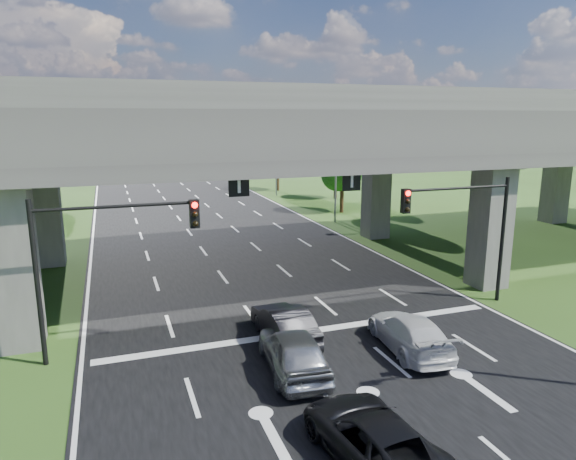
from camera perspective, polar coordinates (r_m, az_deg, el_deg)
ground at (r=18.77m, az=6.50°, el=-15.23°), size 160.00×160.00×0.00m
road at (r=27.39m, az=-2.67°, el=-6.07°), size 18.00×120.00×0.03m
overpass at (r=27.92m, az=-4.04°, el=10.80°), size 80.00×15.00×10.00m
signal_right at (r=24.65m, az=19.24°, el=1.19°), size 5.76×0.54×6.00m
signal_left at (r=19.38m, az=-20.05°, el=-1.78°), size 5.76×0.54×6.00m
streetlight_far at (r=42.76m, az=4.89°, el=8.54°), size 3.38×0.25×10.00m
streetlight_beyond at (r=57.70m, az=-1.72°, el=9.56°), size 3.38×0.25×10.00m
tree_left_near at (r=41.60m, az=-28.48°, el=5.57°), size 4.50×4.50×7.80m
tree_left_far at (r=57.28m, az=-25.14°, el=7.68°), size 4.80×4.80×8.32m
tree_right_near at (r=47.72m, az=6.13°, el=7.28°), size 4.20×4.20×7.28m
tree_right_mid at (r=56.23m, az=5.39°, el=7.73°), size 3.91×3.90×6.76m
tree_right_far at (r=62.16m, az=-1.12°, el=8.82°), size 4.50×4.50×7.80m
car_silver at (r=18.18m, az=0.61°, el=-13.26°), size 2.29×4.74×1.56m
car_dark at (r=20.52m, az=-0.43°, el=-10.36°), size 1.62×4.36×1.42m
car_white at (r=20.34m, az=13.36°, el=-11.02°), size 2.44×4.89×1.36m
car_trailing at (r=14.24m, az=9.53°, el=-21.88°), size 2.66×5.00×1.34m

